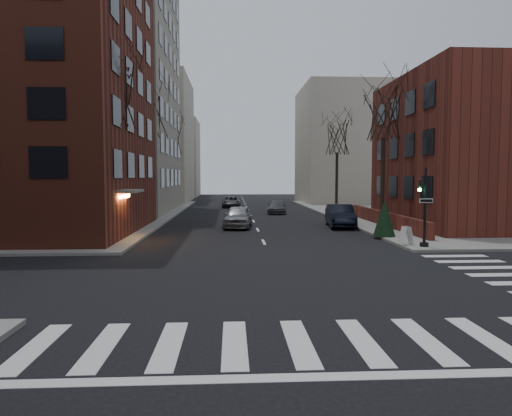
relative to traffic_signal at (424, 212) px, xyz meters
The scene contains 22 objects.
ground 12.15m from the traffic_signal, 131.43° to the right, with size 160.00×160.00×0.00m, color black.
building_left_brick 25.61m from the traffic_signal, 162.24° to the left, with size 15.00×15.00×18.00m, color maroon.
building_left_tan 37.33m from the traffic_signal, 134.92° to the left, with size 18.00×18.00×28.00m, color gray.
building_right_brick 13.65m from the traffic_signal, 49.44° to the left, with size 12.00×14.00×11.00m, color maroon.
low_wall_right 10.18m from the traffic_signal, 82.24° to the left, with size 0.35×16.00×1.00m, color maroon.
building_distant_la 51.89m from the traffic_signal, 116.50° to the left, with size 14.00×16.00×18.00m, color #B9B19D.
building_distant_ra 42.05m from the traffic_signal, 80.23° to the left, with size 14.00×14.00×16.00m, color #B9B19D.
building_distant_lb 66.59m from the traffic_signal, 108.38° to the left, with size 10.00×12.00×14.00m, color #B9B19D.
traffic_signal is the anchor object (origin of this frame).
tree_left_a 18.66m from the traffic_signal, 163.35° to the left, with size 4.18×4.18×10.26m.
tree_left_b 24.87m from the traffic_signal, 134.54° to the left, with size 4.40×4.40×10.80m.
tree_left_c 35.76m from the traffic_signal, 118.36° to the left, with size 3.96×3.96×9.72m.
tree_right_a 10.92m from the traffic_signal, 84.53° to the left, with size 3.96×3.96×9.72m.
tree_right_b 23.71m from the traffic_signal, 87.85° to the left, with size 3.74×3.74×9.18m.
streetlamp_near 20.86m from the traffic_signal, 141.13° to the left, with size 0.36×0.36×6.28m.
streetlamp_far 36.81m from the traffic_signal, 116.06° to the left, with size 0.36×0.36×6.28m.
parked_sedan 10.56m from the traffic_signal, 99.80° to the left, with size 1.75×5.01×1.65m, color black.
car_lane_silver 13.99m from the traffic_signal, 131.80° to the left, with size 1.89×4.69×1.60m, color gray.
car_lane_gray 23.40m from the traffic_signal, 102.91° to the left, with size 1.79×4.41×1.28m, color #45464A.
car_lane_far 33.51m from the traffic_signal, 107.03° to the left, with size 2.18×4.72×1.31m, color #414247.
sandwich_board 1.55m from the traffic_signal, 135.68° to the left, with size 0.44×0.61×0.98m, color white.
evergreen_shrub 4.17m from the traffic_signal, 98.91° to the left, with size 1.31×1.31×2.19m, color black.
Camera 1 is at (-1.80, -13.56, 3.74)m, focal length 32.00 mm.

